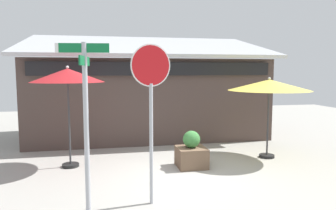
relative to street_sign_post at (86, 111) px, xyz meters
name	(u,v)px	position (x,y,z in m)	size (l,w,h in m)	color
ground_plane	(179,176)	(2.11, 1.78, -1.91)	(28.00, 28.00, 0.10)	#9E9B93
cafe_building	(147,95)	(2.01, 6.80, -0.27)	(9.16, 4.62, 4.09)	#473833
street_sign_post	(86,111)	(0.00, 0.00, 0.00)	(0.91, 0.85, 3.04)	#A8AAB2
stop_sign	(151,93)	(1.18, 0.17, 0.27)	(0.77, 0.20, 3.05)	#A8AAB2
patio_umbrella_crimson_left	(68,77)	(-0.59, 2.94, 0.55)	(1.90, 1.90, 2.69)	black
patio_umbrella_mustard_center	(269,86)	(5.02, 2.75, 0.27)	(2.36, 2.36, 2.37)	black
sidewalk_planter	(191,153)	(2.57, 2.29, -1.48)	(0.76, 0.76, 0.97)	brown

